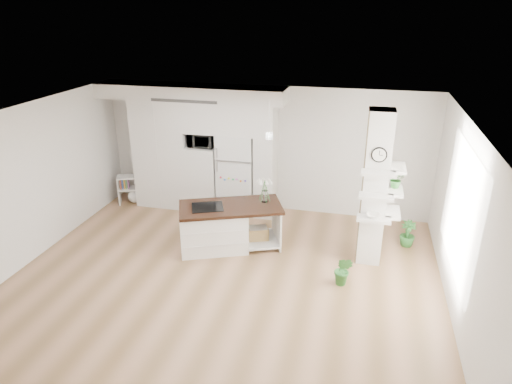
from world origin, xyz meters
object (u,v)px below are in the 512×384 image
Objects in this scene: kitchen_island at (220,226)px; floor_plant_a at (343,271)px; bookshelf at (132,191)px; refrigerator at (237,173)px.

floor_plant_a is (2.31, -0.73, -0.17)m from kitchen_island.
kitchen_island is 2.42m from floor_plant_a.
bookshelf reaches higher than floor_plant_a.
bookshelf is 5.38m from floor_plant_a.
refrigerator is at bearing -19.76° from bookshelf.
refrigerator reaches higher than bookshelf.
refrigerator is at bearing 135.36° from floor_plant_a.
bookshelf is at bearing 127.15° from kitchen_island.
refrigerator is 3.26× the size of floor_plant_a.
kitchen_island is 3.81× the size of floor_plant_a.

